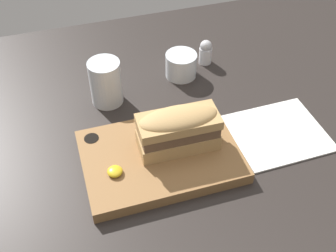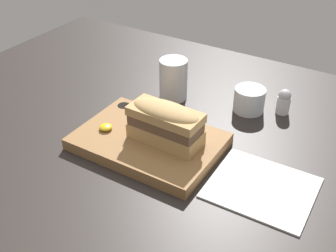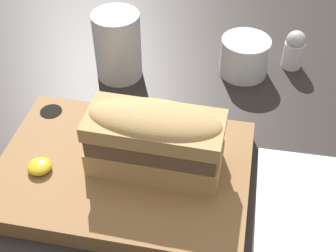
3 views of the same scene
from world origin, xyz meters
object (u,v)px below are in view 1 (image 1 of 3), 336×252
serving_board (160,156)px  water_glass (106,85)px  salt_shaker (206,52)px  sandwich (178,128)px  wine_glass (181,66)px  napkin (278,133)px

serving_board → water_glass: water_glass is taller
serving_board → salt_shaker: (22.14, 31.00, 2.08)cm
sandwich → water_glass: 25.01cm
wine_glass → sandwich: bearing=-109.7°
sandwich → napkin: sandwich is taller
water_glass → wine_glass: (20.76, 4.60, -2.11)cm
sandwich → wine_glass: bearing=70.3°
napkin → serving_board: bearing=179.8°
sandwich → salt_shaker: 35.43cm
sandwich → salt_shaker: (17.84, 30.29, -4.45)cm
napkin → sandwich: bearing=178.1°
water_glass → serving_board: bearing=-73.4°
serving_board → salt_shaker: size_ratio=4.77×
salt_shaker → serving_board: bearing=-125.5°
sandwich → salt_shaker: bearing=59.5°
water_glass → wine_glass: size_ratio=1.40×
water_glass → salt_shaker: size_ratio=1.66×
water_glass → wine_glass: water_glass is taller
napkin → salt_shaker: size_ratio=3.09×
wine_glass → salt_shaker: (8.22, 3.49, 0.60)cm
serving_board → water_glass: 24.17cm
sandwich → water_glass: size_ratio=1.49×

